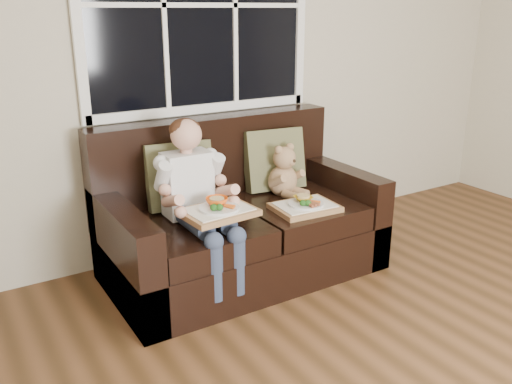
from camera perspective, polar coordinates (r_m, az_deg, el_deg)
window_back at (r=3.64m, az=-5.96°, el=18.98°), size 1.62×0.04×1.37m
loveseat at (r=3.49m, az=-1.87°, el=-3.48°), size 1.70×0.92×0.96m
pillow_left at (r=3.37m, az=-8.05°, el=1.73°), size 0.43×0.24×0.42m
pillow_right at (r=3.69m, az=1.92°, el=3.43°), size 0.43×0.24×0.42m
child at (r=3.12m, az=-6.43°, el=0.40°), size 0.40×0.60×0.91m
teddy_bear at (r=3.58m, az=2.96°, el=1.89°), size 0.24×0.29×0.36m
tray_left at (r=3.00m, az=-4.00°, el=-1.91°), size 0.41×0.33×0.09m
tray_right at (r=3.35m, az=5.17°, el=-1.47°), size 0.40×0.32×0.09m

